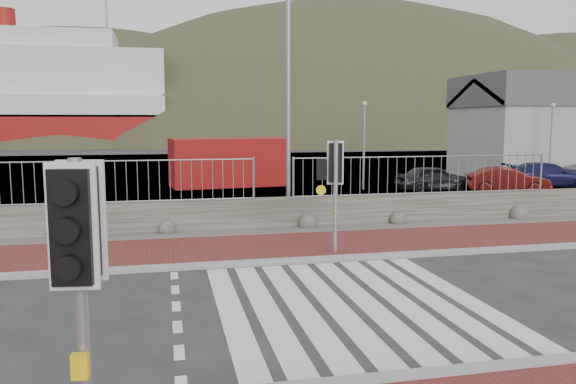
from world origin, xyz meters
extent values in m
plane|color=#28282B|center=(0.00, 0.00, 0.00)|extent=(220.00, 220.00, 0.00)
cube|color=maroon|center=(0.00, 4.50, 0.04)|extent=(40.00, 3.00, 0.08)
cube|color=gray|center=(0.00, -3.00, 0.05)|extent=(40.00, 0.25, 0.12)
cube|color=gray|center=(0.00, 3.00, 0.05)|extent=(40.00, 0.25, 0.12)
cube|color=silver|center=(-2.10, 0.00, 0.01)|extent=(0.42, 5.60, 0.01)
cube|color=silver|center=(-1.50, 0.00, 0.01)|extent=(0.42, 5.60, 0.01)
cube|color=silver|center=(-0.90, 0.00, 0.01)|extent=(0.42, 5.60, 0.01)
cube|color=silver|center=(-0.30, 0.00, 0.01)|extent=(0.42, 5.60, 0.01)
cube|color=silver|center=(0.30, 0.00, 0.01)|extent=(0.42, 5.60, 0.01)
cube|color=silver|center=(0.90, 0.00, 0.01)|extent=(0.42, 5.60, 0.01)
cube|color=silver|center=(1.50, 0.00, 0.01)|extent=(0.42, 5.60, 0.01)
cube|color=silver|center=(2.10, 0.00, 0.01)|extent=(0.42, 5.60, 0.01)
cube|color=#59544C|center=(0.00, 6.50, 0.03)|extent=(40.00, 1.50, 0.06)
cube|color=#4A443D|center=(0.00, 7.30, 0.45)|extent=(40.00, 0.60, 0.90)
cylinder|color=gray|center=(-4.80, 7.15, 2.10)|extent=(8.40, 0.04, 0.04)
cylinder|color=gray|center=(-0.60, 7.15, 1.50)|extent=(0.07, 0.07, 1.20)
cylinder|color=gray|center=(4.80, 7.15, 2.10)|extent=(8.40, 0.04, 0.04)
cylinder|color=gray|center=(0.60, 7.15, 1.50)|extent=(0.07, 0.07, 1.20)
cylinder|color=gray|center=(9.00, 7.15, 1.50)|extent=(0.07, 0.07, 1.20)
cube|color=#4C4C4F|center=(0.00, 27.90, 0.00)|extent=(120.00, 40.00, 0.50)
cube|color=#3F4C54|center=(0.00, 62.90, 0.00)|extent=(220.00, 50.00, 0.05)
cube|color=silver|center=(-18.00, 67.90, 9.00)|extent=(30.00, 12.00, 6.00)
cube|color=silver|center=(-18.00, 67.90, 13.00)|extent=(18.00, 10.00, 2.50)
cylinder|color=maroon|center=(-22.00, 67.90, 15.50)|extent=(2.40, 2.40, 3.00)
cylinder|color=gray|center=(-10.00, 67.90, 17.00)|extent=(0.30, 0.30, 6.00)
cube|color=#9E9E99|center=(20.00, 19.90, 2.00)|extent=(12.00, 6.00, 4.00)
cube|color=#4C4C51|center=(20.00, 19.90, 4.90)|extent=(12.20, 6.20, 1.80)
ellipsoid|color=#313721|center=(-15.00, 87.90, -20.00)|extent=(106.40, 68.40, 76.00)
ellipsoid|color=#313721|center=(30.00, 87.90, -26.00)|extent=(140.00, 90.00, 100.00)
ellipsoid|color=#313721|center=(75.00, 87.90, -20.00)|extent=(112.00, 72.00, 80.00)
cylinder|color=gray|center=(-3.87, -4.06, 1.44)|extent=(0.11, 0.11, 2.88)
cube|color=#DBBE0C|center=(-3.87, -4.06, 1.08)|extent=(0.15, 0.10, 0.23)
cube|color=black|center=(-3.87, -4.06, 2.31)|extent=(0.44, 0.30, 1.08)
sphere|color=red|center=(-3.87, -4.06, 2.62)|extent=(0.15, 0.15, 0.15)
cylinder|color=gray|center=(0.80, 3.54, 1.38)|extent=(0.11, 0.11, 2.76)
cube|color=#DBBE0C|center=(0.80, 3.54, 1.03)|extent=(0.15, 0.10, 0.22)
cube|color=black|center=(0.80, 3.54, 2.21)|extent=(0.43, 0.31, 1.03)
sphere|color=#0CE53F|center=(0.80, 3.54, 1.92)|extent=(0.15, 0.15, 0.15)
cube|color=black|center=(0.47, 3.61, 2.07)|extent=(0.24, 0.20, 0.49)
cylinder|color=gray|center=(0.66, 8.10, 3.97)|extent=(0.14, 0.14, 7.94)
cube|color=maroon|center=(-0.04, 18.84, 1.18)|extent=(5.91, 3.03, 2.36)
imported|color=black|center=(8.96, 14.62, 0.59)|extent=(3.54, 1.53, 1.19)
imported|color=#4E0D0B|center=(11.82, 13.19, 0.58)|extent=(3.73, 2.34, 1.16)
imported|color=#141440|center=(15.09, 14.82, 0.60)|extent=(4.40, 2.40, 1.21)
camera|label=1|loc=(-3.11, -9.09, 3.18)|focal=35.00mm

